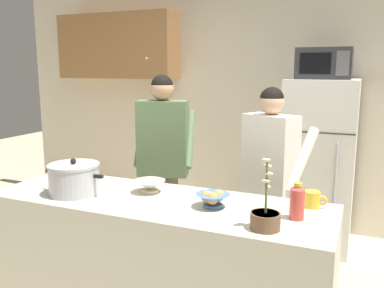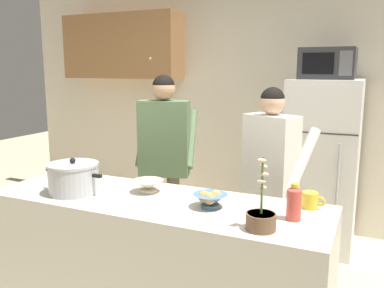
% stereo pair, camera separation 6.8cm
% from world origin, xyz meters
% --- Properties ---
extents(back_wall_unit, '(6.00, 0.48, 2.60)m').
position_xyz_m(back_wall_unit, '(-0.26, 2.26, 1.41)').
color(back_wall_unit, beige).
rests_on(back_wall_unit, ground).
extents(kitchen_island, '(2.12, 0.68, 0.92)m').
position_xyz_m(kitchen_island, '(0.00, 0.00, 0.46)').
color(kitchen_island, beige).
rests_on(kitchen_island, ground).
extents(refrigerator, '(0.64, 0.68, 1.61)m').
position_xyz_m(refrigerator, '(0.76, 1.85, 0.80)').
color(refrigerator, white).
rests_on(refrigerator, ground).
extents(microwave, '(0.48, 0.37, 0.28)m').
position_xyz_m(microwave, '(0.76, 1.83, 1.75)').
color(microwave, '#2D2D30').
rests_on(microwave, refrigerator).
extents(person_near_pot, '(0.59, 0.52, 1.66)m').
position_xyz_m(person_near_pot, '(-0.43, 0.92, 1.04)').
color(person_near_pot, '#726656').
rests_on(person_near_pot, ground).
extents(person_by_sink, '(0.59, 0.55, 1.58)m').
position_xyz_m(person_by_sink, '(0.51, 0.87, 0.97)').
color(person_by_sink, '#33384C').
rests_on(person_by_sink, ground).
extents(cooking_pot, '(0.43, 0.32, 0.23)m').
position_xyz_m(cooking_pot, '(-0.53, -0.11, 1.02)').
color(cooking_pot, '#ADAFB5').
rests_on(cooking_pot, kitchen_island).
extents(coffee_mug, '(0.13, 0.09, 0.10)m').
position_xyz_m(coffee_mug, '(0.89, 0.22, 0.97)').
color(coffee_mug, yellow).
rests_on(coffee_mug, kitchen_island).
extents(bread_bowl, '(0.20, 0.20, 0.10)m').
position_xyz_m(bread_bowl, '(0.37, -0.00, 0.97)').
color(bread_bowl, '#4C7299').
rests_on(bread_bowl, kitchen_island).
extents(empty_bowl, '(0.20, 0.20, 0.08)m').
position_xyz_m(empty_bowl, '(-0.11, 0.11, 0.97)').
color(empty_bowl, beige).
rests_on(empty_bowl, kitchen_island).
extents(bottle_near_edge, '(0.08, 0.08, 0.20)m').
position_xyz_m(bottle_near_edge, '(0.84, 0.00, 1.02)').
color(bottle_near_edge, '#D84C3F').
rests_on(bottle_near_edge, kitchen_island).
extents(potted_orchid, '(0.15, 0.15, 0.37)m').
position_xyz_m(potted_orchid, '(0.72, -0.20, 0.98)').
color(potted_orchid, brown).
rests_on(potted_orchid, kitchen_island).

